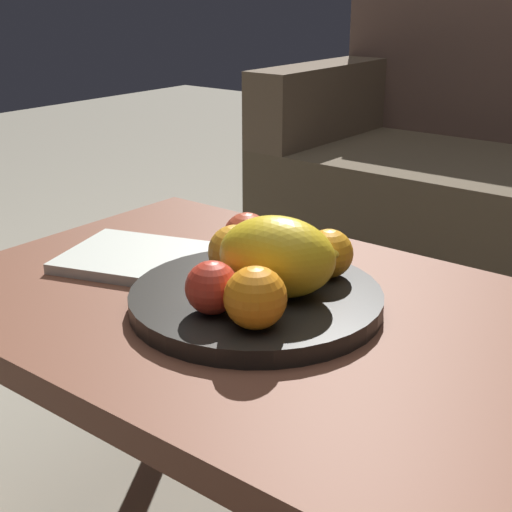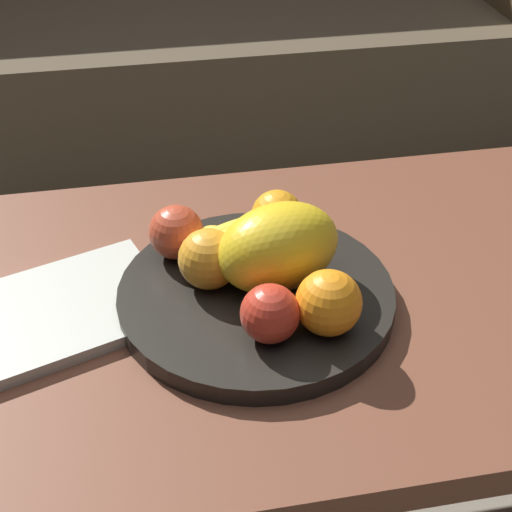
{
  "view_description": "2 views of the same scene",
  "coord_description": "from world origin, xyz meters",
  "px_view_note": "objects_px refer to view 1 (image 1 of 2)",
  "views": [
    {
      "loc": [
        0.5,
        -0.72,
        0.85
      ],
      "look_at": [
        -0.05,
        -0.01,
        0.51
      ],
      "focal_mm": 51.38,
      "sensor_mm": 36.0,
      "label": 1
    },
    {
      "loc": [
        -0.19,
        -0.73,
        1.06
      ],
      "look_at": [
        -0.05,
        -0.01,
        0.51
      ],
      "focal_mm": 53.96,
      "sensor_mm": 36.0,
      "label": 2
    }
  ],
  "objects_px": {
    "apple_front": "(247,236)",
    "banana_bunch": "(285,260)",
    "magazine": "(146,259)",
    "melon_large_front": "(277,257)",
    "coffee_table": "(293,348)",
    "orange_front": "(329,253)",
    "orange_right": "(235,252)",
    "orange_left": "(255,298)",
    "apple_left": "(212,288)",
    "fruit_bowl": "(256,299)"
  },
  "relations": [
    {
      "from": "coffee_table",
      "to": "apple_front",
      "type": "xyz_separation_m",
      "value": [
        -0.14,
        0.07,
        0.11
      ]
    },
    {
      "from": "apple_front",
      "to": "banana_bunch",
      "type": "bearing_deg",
      "value": -17.21
    },
    {
      "from": "orange_front",
      "to": "orange_left",
      "type": "height_order",
      "value": "orange_left"
    },
    {
      "from": "magazine",
      "to": "orange_left",
      "type": "bearing_deg",
      "value": -38.35
    },
    {
      "from": "melon_large_front",
      "to": "banana_bunch",
      "type": "relative_size",
      "value": 1.01
    },
    {
      "from": "orange_left",
      "to": "apple_left",
      "type": "distance_m",
      "value": 0.07
    },
    {
      "from": "melon_large_front",
      "to": "magazine",
      "type": "relative_size",
      "value": 0.62
    },
    {
      "from": "fruit_bowl",
      "to": "apple_front",
      "type": "bearing_deg",
      "value": 134.56
    },
    {
      "from": "apple_left",
      "to": "magazine",
      "type": "height_order",
      "value": "apple_left"
    },
    {
      "from": "apple_front",
      "to": "magazine",
      "type": "distance_m",
      "value": 0.17
    },
    {
      "from": "fruit_bowl",
      "to": "apple_left",
      "type": "xyz_separation_m",
      "value": [
        -0.0,
        -0.09,
        0.05
      ]
    },
    {
      "from": "banana_bunch",
      "to": "magazine",
      "type": "relative_size",
      "value": 0.62
    },
    {
      "from": "coffee_table",
      "to": "orange_front",
      "type": "height_order",
      "value": "orange_front"
    },
    {
      "from": "orange_front",
      "to": "magazine",
      "type": "distance_m",
      "value": 0.3
    },
    {
      "from": "orange_left",
      "to": "apple_front",
      "type": "relative_size",
      "value": 1.08
    },
    {
      "from": "orange_right",
      "to": "magazine",
      "type": "relative_size",
      "value": 0.3
    },
    {
      "from": "fruit_bowl",
      "to": "orange_right",
      "type": "height_order",
      "value": "orange_right"
    },
    {
      "from": "magazine",
      "to": "apple_left",
      "type": "bearing_deg",
      "value": -43.63
    },
    {
      "from": "orange_left",
      "to": "orange_right",
      "type": "height_order",
      "value": "orange_left"
    },
    {
      "from": "orange_front",
      "to": "apple_left",
      "type": "bearing_deg",
      "value": -104.15
    },
    {
      "from": "apple_front",
      "to": "apple_left",
      "type": "bearing_deg",
      "value": -63.78
    },
    {
      "from": "fruit_bowl",
      "to": "orange_front",
      "type": "xyz_separation_m",
      "value": [
        0.05,
        0.1,
        0.05
      ]
    },
    {
      "from": "coffee_table",
      "to": "banana_bunch",
      "type": "relative_size",
      "value": 6.75
    },
    {
      "from": "coffee_table",
      "to": "apple_front",
      "type": "height_order",
      "value": "apple_front"
    },
    {
      "from": "orange_left",
      "to": "magazine",
      "type": "height_order",
      "value": "orange_left"
    },
    {
      "from": "coffee_table",
      "to": "banana_bunch",
      "type": "distance_m",
      "value": 0.12
    },
    {
      "from": "orange_front",
      "to": "orange_right",
      "type": "relative_size",
      "value": 0.91
    },
    {
      "from": "orange_left",
      "to": "magazine",
      "type": "xyz_separation_m",
      "value": [
        -0.3,
        0.11,
        -0.06
      ]
    },
    {
      "from": "apple_front",
      "to": "banana_bunch",
      "type": "distance_m",
      "value": 0.1
    },
    {
      "from": "banana_bunch",
      "to": "magazine",
      "type": "bearing_deg",
      "value": -171.19
    },
    {
      "from": "orange_right",
      "to": "apple_left",
      "type": "relative_size",
      "value": 1.11
    },
    {
      "from": "orange_front",
      "to": "orange_right",
      "type": "xyz_separation_m",
      "value": [
        -0.1,
        -0.08,
        0.0
      ]
    },
    {
      "from": "coffee_table",
      "to": "fruit_bowl",
      "type": "xyz_separation_m",
      "value": [
        -0.05,
        -0.01,
        0.06
      ]
    },
    {
      "from": "coffee_table",
      "to": "orange_right",
      "type": "xyz_separation_m",
      "value": [
        -0.11,
        0.01,
        0.11
      ]
    },
    {
      "from": "orange_front",
      "to": "apple_front",
      "type": "height_order",
      "value": "apple_front"
    },
    {
      "from": "orange_front",
      "to": "magazine",
      "type": "bearing_deg",
      "value": -164.19
    },
    {
      "from": "orange_left",
      "to": "melon_large_front",
      "type": "bearing_deg",
      "value": 112.12
    },
    {
      "from": "fruit_bowl",
      "to": "magazine",
      "type": "xyz_separation_m",
      "value": [
        -0.24,
        0.02,
        -0.0
      ]
    },
    {
      "from": "orange_front",
      "to": "apple_front",
      "type": "xyz_separation_m",
      "value": [
        -0.13,
        -0.01,
        0.0
      ]
    },
    {
      "from": "coffee_table",
      "to": "apple_front",
      "type": "bearing_deg",
      "value": 152.13
    },
    {
      "from": "coffee_table",
      "to": "orange_left",
      "type": "distance_m",
      "value": 0.15
    },
    {
      "from": "apple_front",
      "to": "magazine",
      "type": "height_order",
      "value": "apple_front"
    },
    {
      "from": "melon_large_front",
      "to": "magazine",
      "type": "xyz_separation_m",
      "value": [
        -0.26,
        0.02,
        -0.07
      ]
    },
    {
      "from": "fruit_bowl",
      "to": "orange_right",
      "type": "bearing_deg",
      "value": 158.55
    },
    {
      "from": "banana_bunch",
      "to": "orange_front",
      "type": "bearing_deg",
      "value": 44.8
    },
    {
      "from": "apple_left",
      "to": "magazine",
      "type": "bearing_deg",
      "value": 154.97
    },
    {
      "from": "orange_front",
      "to": "magazine",
      "type": "relative_size",
      "value": 0.28
    },
    {
      "from": "coffee_table",
      "to": "magazine",
      "type": "relative_size",
      "value": 4.16
    },
    {
      "from": "apple_front",
      "to": "apple_left",
      "type": "relative_size",
      "value": 1.04
    },
    {
      "from": "melon_large_front",
      "to": "magazine",
      "type": "bearing_deg",
      "value": 176.68
    }
  ]
}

